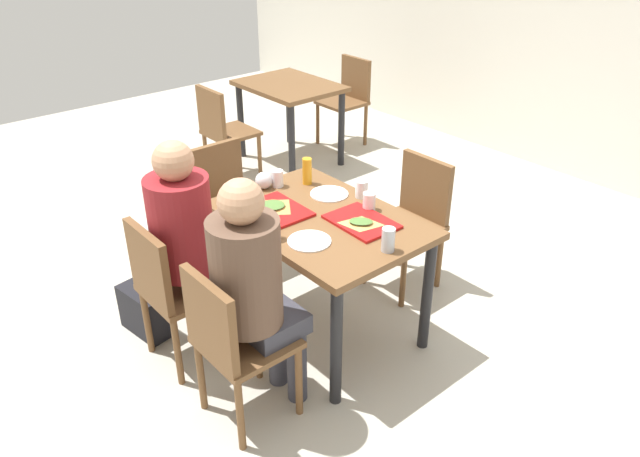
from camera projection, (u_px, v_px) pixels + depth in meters
name	position (u px, v px, depth m)	size (l,w,h in m)	color
ground_plane	(320.00, 328.00, 3.67)	(10.00, 10.00, 0.02)	#B2AD9E
back_wall	(631.00, 18.00, 4.80)	(10.00, 0.10, 2.80)	silver
main_table	(320.00, 233.00, 3.35)	(1.14, 0.79, 0.74)	brown
chair_near_left	(170.00, 285.00, 3.17)	(0.40, 0.40, 0.85)	brown
chair_near_right	(231.00, 339.00, 2.79)	(0.40, 0.40, 0.85)	brown
chair_far_side	(414.00, 214.00, 3.86)	(0.40, 0.40, 0.85)	brown
chair_left_end	(226.00, 198.00, 4.06)	(0.40, 0.40, 0.85)	brown
person_in_red	(189.00, 235.00, 3.13)	(0.32, 0.42, 1.26)	#383842
person_in_brown_jacket	(253.00, 282.00, 2.75)	(0.32, 0.42, 1.26)	#383842
tray_red_near	(277.00, 210.00, 3.35)	(0.36, 0.26, 0.02)	#B21414
tray_red_far	(362.00, 222.00, 3.23)	(0.36, 0.26, 0.02)	#B21414
paper_plate_center	(329.00, 194.00, 3.54)	(0.22, 0.22, 0.01)	white
paper_plate_near_edge	(309.00, 241.00, 3.07)	(0.22, 0.22, 0.01)	white
pizza_slice_a	(273.00, 206.00, 3.36)	(0.21, 0.21, 0.02)	#C68C47
pizza_slice_b	(361.00, 222.00, 3.19)	(0.21, 0.21, 0.02)	tan
plastic_cup_a	(361.00, 189.00, 3.49)	(0.07, 0.07, 0.10)	white
plastic_cup_b	(273.00, 230.00, 3.07)	(0.07, 0.07, 0.10)	white
plastic_cup_c	(277.00, 178.00, 3.61)	(0.07, 0.07, 0.10)	white
plastic_cup_d	(369.00, 202.00, 3.35)	(0.07, 0.07, 0.10)	white
soda_can	(388.00, 240.00, 2.96)	(0.07, 0.07, 0.12)	#B7BCC6
condiment_bottle	(307.00, 171.00, 3.63)	(0.06, 0.06, 0.16)	orange
foil_bundle	(264.00, 180.00, 3.59)	(0.10, 0.10, 0.10)	silver
handbag	(145.00, 311.00, 3.57)	(0.32, 0.16, 0.28)	black
background_table	(290.00, 97.00, 5.61)	(0.90, 0.70, 0.74)	brown
background_chair_near	(222.00, 128.00, 5.25)	(0.40, 0.40, 0.85)	brown
background_chair_far	(348.00, 95.00, 6.08)	(0.40, 0.40, 0.85)	brown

